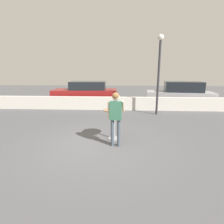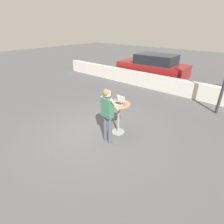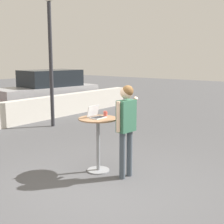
{
  "view_description": "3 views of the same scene",
  "coord_description": "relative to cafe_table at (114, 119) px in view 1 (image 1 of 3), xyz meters",
  "views": [
    {
      "loc": [
        0.76,
        -5.37,
        2.36
      ],
      "look_at": [
        0.45,
        0.19,
        1.07
      ],
      "focal_mm": 28.0,
      "sensor_mm": 36.0,
      "label": 1
    },
    {
      "loc": [
        3.67,
        -3.48,
        3.32
      ],
      "look_at": [
        0.52,
        0.19,
        0.91
      ],
      "focal_mm": 28.0,
      "sensor_mm": 36.0,
      "label": 2
    },
    {
      "loc": [
        -4.02,
        -3.3,
        2.25
      ],
      "look_at": [
        0.64,
        0.3,
        1.2
      ],
      "focal_mm": 50.0,
      "sensor_mm": 36.0,
      "label": 3
    }
  ],
  "objects": [
    {
      "name": "street_lamp",
      "position": [
        2.22,
        3.82,
        2.0
      ],
      "size": [
        0.32,
        0.32,
        4.24
      ],
      "color": "#2D2D33",
      "rests_on": "ground_plane"
    },
    {
      "name": "parked_car_further_down",
      "position": [
        -2.33,
        6.53,
        0.12
      ],
      "size": [
        4.57,
        2.17,
        1.68
      ],
      "color": "maroon",
      "rests_on": "ground_plane"
    },
    {
      "name": "standing_person",
      "position": [
        0.07,
        -0.62,
        0.37
      ],
      "size": [
        0.53,
        0.36,
        1.74
      ],
      "color": "#424C56",
      "rests_on": "ground_plane"
    },
    {
      "name": "laptop",
      "position": [
        0.0,
        0.04,
        0.39
      ],
      "size": [
        0.31,
        0.26,
        0.24
      ],
      "color": "silver",
      "rests_on": "cafe_table"
    },
    {
      "name": "pavement_kerb",
      "position": [
        -0.51,
        4.93,
        -0.33
      ],
      "size": [
        15.92,
        0.35,
        0.81
      ],
      "color": "beige",
      "rests_on": "ground_plane"
    },
    {
      "name": "parked_car_near_street",
      "position": [
        4.31,
        6.45,
        0.1
      ],
      "size": [
        4.6,
        2.28,
        1.7
      ],
      "color": "#9E9EA3",
      "rests_on": "ground_plane"
    },
    {
      "name": "cafe_table",
      "position": [
        0.0,
        0.0,
        0.0
      ],
      "size": [
        0.76,
        0.76,
        1.07
      ],
      "color": "gray",
      "rests_on": "ground_plane"
    },
    {
      "name": "coffee_mug",
      "position": [
        0.22,
        -0.0,
        0.39
      ],
      "size": [
        0.11,
        0.07,
        0.11
      ],
      "color": "#C14C42",
      "rests_on": "cafe_table"
    },
    {
      "name": "ground_plane",
      "position": [
        -0.51,
        -0.54,
        -0.74
      ],
      "size": [
        50.0,
        50.0,
        0.0
      ],
      "primitive_type": "plane",
      "color": "#4C4C4F"
    }
  ]
}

